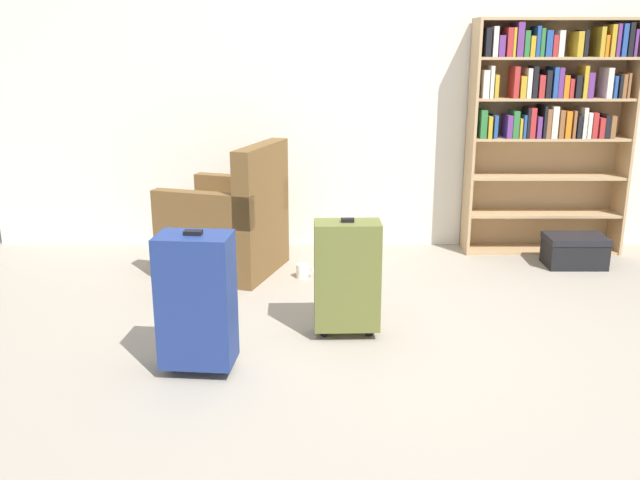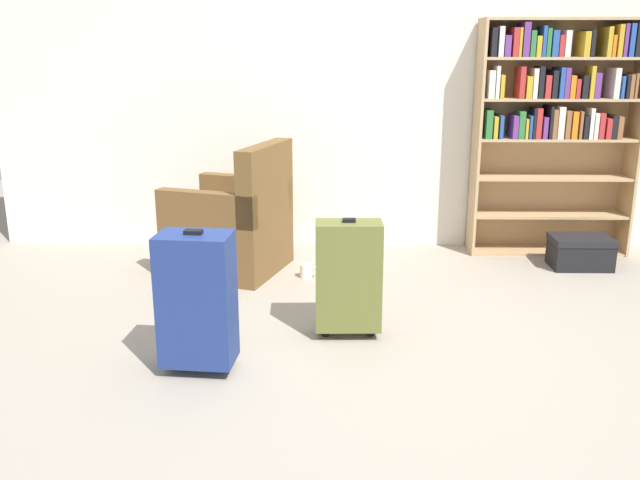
# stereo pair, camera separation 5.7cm
# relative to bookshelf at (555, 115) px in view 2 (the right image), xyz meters

# --- Properties ---
(ground_plane) EXTENTS (9.53, 9.53, 0.00)m
(ground_plane) POSITION_rel_bookshelf_xyz_m (-1.49, -1.98, -1.04)
(ground_plane) COLOR #9E9384
(back_wall) EXTENTS (5.45, 0.10, 2.60)m
(back_wall) POSITION_rel_bookshelf_xyz_m (-1.49, 0.20, 0.26)
(back_wall) COLOR silver
(back_wall) RESTS_ON ground
(bookshelf) EXTENTS (1.17, 0.28, 1.72)m
(bookshelf) POSITION_rel_bookshelf_xyz_m (0.00, 0.00, 0.00)
(bookshelf) COLOR tan
(bookshelf) RESTS_ON ground
(armchair) EXTENTS (0.88, 0.88, 0.90)m
(armchair) POSITION_rel_bookshelf_xyz_m (-2.31, -0.51, -0.72)
(armchair) COLOR brown
(armchair) RESTS_ON ground
(mug) EXTENTS (0.12, 0.08, 0.10)m
(mug) POSITION_rel_bookshelf_xyz_m (-1.80, -0.67, -0.99)
(mug) COLOR white
(mug) RESTS_ON ground
(storage_box) EXTENTS (0.42, 0.28, 0.23)m
(storage_box) POSITION_rel_bookshelf_xyz_m (0.14, -0.40, -0.92)
(storage_box) COLOR black
(storage_box) RESTS_ON ground
(suitcase_olive) EXTENTS (0.36, 0.20, 0.66)m
(suitcase_olive) POSITION_rel_bookshelf_xyz_m (-1.54, -1.63, -0.69)
(suitcase_olive) COLOR brown
(suitcase_olive) RESTS_ON ground
(suitcase_navy_blue) EXTENTS (0.37, 0.26, 0.71)m
(suitcase_navy_blue) POSITION_rel_bookshelf_xyz_m (-2.27, -2.06, -0.67)
(suitcase_navy_blue) COLOR navy
(suitcase_navy_blue) RESTS_ON ground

